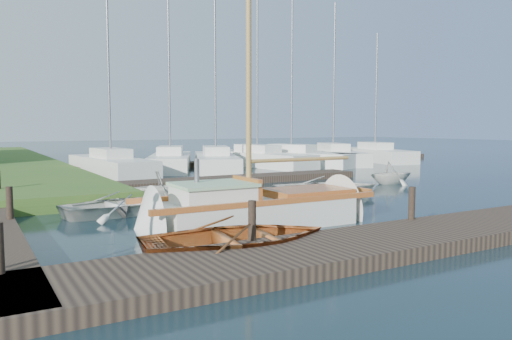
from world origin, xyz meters
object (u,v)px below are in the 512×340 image
sailboat (261,212)px  marina_boat_4 (291,157)px  tender_d (391,171)px  mooring_post_2 (412,203)px  marina_boat_5 (333,155)px  marina_boat_1 (170,160)px  tender_b (162,184)px  tender_c (327,185)px  marina_boat_3 (257,158)px  mooring_post_4 (10,203)px  marina_boat_0 (111,164)px  tender_a (123,202)px  dinghy (238,233)px  marina_boat_2 (216,160)px  mooring_post_1 (252,220)px  marina_boat_6 (375,154)px

sailboat → marina_boat_4: size_ratio=0.86×
tender_d → marina_boat_4: bearing=-2.1°
mooring_post_2 → marina_boat_5: marina_boat_5 is taller
sailboat → marina_boat_1: 17.51m
tender_b → marina_boat_1: bearing=-10.4°
tender_c → marina_boat_3: bearing=-2.0°
mooring_post_4 → tender_c: mooring_post_4 is taller
marina_boat_0 → marina_boat_1: (3.78, 1.13, 0.01)m
tender_a → marina_boat_3: 18.08m
marina_boat_3 → marina_boat_5: size_ratio=0.97×
mooring_post_2 → marina_boat_3: (6.87, 19.23, -0.14)m
tender_d → marina_boat_1: marina_boat_1 is taller
dinghy → marina_boat_2: marina_boat_2 is taller
mooring_post_2 → marina_boat_0: size_ratio=0.08×
tender_d → mooring_post_2: bearing=146.1°
sailboat → tender_d: 11.10m
sailboat → marina_boat_2: marina_boat_2 is taller
marina_boat_2 → tender_b: bearing=167.5°
tender_a → tender_b: tender_b is taller
tender_b → dinghy: bearing=-176.5°
marina_boat_2 → marina_boat_4: marina_boat_4 is taller
mooring_post_1 → marina_boat_4: marina_boat_4 is taller
marina_boat_6 → tender_b: bearing=131.9°
tender_d → dinghy: bearing=130.9°
marina_boat_0 → marina_boat_3: bearing=-90.1°
marina_boat_2 → mooring_post_4: bearing=159.6°
tender_c → marina_boat_5: bearing=-22.0°
mooring_post_1 → marina_boat_1: bearing=74.1°
marina_boat_5 → marina_boat_6: (4.04, 0.11, -0.01)m
tender_c → marina_boat_1: marina_boat_1 is taller
mooring_post_4 → marina_boat_1: size_ratio=0.07×
sailboat → marina_boat_2: 16.89m
marina_boat_3 → marina_boat_4: size_ratio=0.94×
dinghy → marina_boat_5: size_ratio=0.36×
mooring_post_4 → marina_boat_1: (9.59, 14.57, -0.13)m
mooring_post_4 → tender_b: 5.65m
tender_c → marina_boat_1: (-1.02, 13.59, 0.17)m
tender_c → tender_d: 5.20m
sailboat → tender_d: (9.84, 5.13, 0.22)m
tender_b → mooring_post_4: bearing=131.5°
mooring_post_1 → mooring_post_4: same height
mooring_post_4 → marina_boat_2: size_ratio=0.07×
marina_boat_0 → mooring_post_2: bearing=-176.5°
marina_boat_2 → dinghy: bearing=177.4°
tender_d → marina_boat_3: marina_boat_3 is taller
mooring_post_4 → marina_boat_6: 28.95m
tender_d → marina_boat_4: marina_boat_4 is taller
dinghy → marina_boat_5: 25.49m
marina_boat_1 → marina_boat_2: bearing=-96.4°
tender_a → marina_boat_0: size_ratio=0.34×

